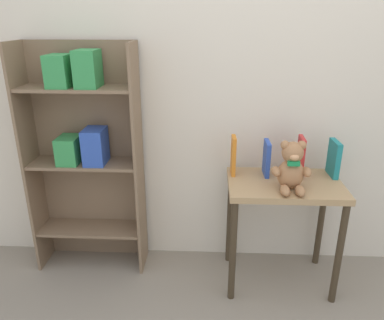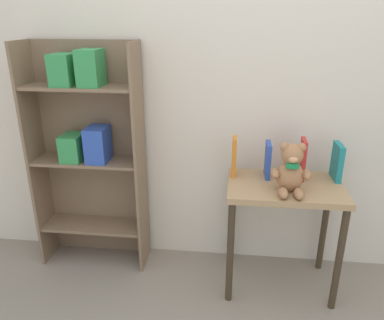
{
  "view_description": "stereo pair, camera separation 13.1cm",
  "coord_description": "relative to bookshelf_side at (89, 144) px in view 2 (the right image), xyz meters",
  "views": [
    {
      "loc": [
        -0.22,
        -0.82,
        1.57
      ],
      "look_at": [
        -0.32,
        1.22,
        0.79
      ],
      "focal_mm": 35.0,
      "sensor_mm": 36.0,
      "label": 1
    },
    {
      "loc": [
        -0.09,
        -0.81,
        1.57
      ],
      "look_at": [
        -0.32,
        1.22,
        0.79
      ],
      "focal_mm": 35.0,
      "sensor_mm": 36.0,
      "label": 2
    }
  ],
  "objects": [
    {
      "name": "book_standing_red",
      "position": [
        1.31,
        -0.05,
        -0.03
      ],
      "size": [
        0.03,
        0.14,
        0.24
      ],
      "primitive_type": "cube",
      "rotation": [
        0.0,
        0.0,
        -0.04
      ],
      "color": "red",
      "rests_on": "display_table"
    },
    {
      "name": "teddy_bear",
      "position": [
        1.21,
        -0.25,
        -0.02
      ],
      "size": [
        0.21,
        0.19,
        0.28
      ],
      "color": "#A8754C",
      "rests_on": "display_table"
    },
    {
      "name": "book_standing_orange",
      "position": [
        0.91,
        -0.05,
        -0.03
      ],
      "size": [
        0.03,
        0.11,
        0.24
      ],
      "primitive_type": "cube",
      "rotation": [
        0.0,
        0.0,
        0.03
      ],
      "color": "orange",
      "rests_on": "display_table"
    },
    {
      "name": "wall_back",
      "position": [
        0.99,
        0.14,
        0.43
      ],
      "size": [
        4.8,
        0.06,
        2.5
      ],
      "color": "silver",
      "rests_on": "ground_plane"
    },
    {
      "name": "book_standing_blue",
      "position": [
        1.11,
        -0.05,
        -0.04
      ],
      "size": [
        0.03,
        0.14,
        0.21
      ],
      "primitive_type": "cube",
      "rotation": [
        0.0,
        0.0,
        0.01
      ],
      "color": "#2D51B7",
      "rests_on": "display_table"
    },
    {
      "name": "book_standing_teal",
      "position": [
        1.51,
        -0.04,
        -0.04
      ],
      "size": [
        0.04,
        0.15,
        0.22
      ],
      "primitive_type": "cube",
      "rotation": [
        0.0,
        0.0,
        0.03
      ],
      "color": "teal",
      "rests_on": "display_table"
    },
    {
      "name": "display_table",
      "position": [
        1.21,
        -0.16,
        -0.26
      ],
      "size": [
        0.65,
        0.43,
        0.68
      ],
      "color": "tan",
      "rests_on": "ground_plane"
    },
    {
      "name": "bookshelf_side",
      "position": [
        0.0,
        0.0,
        0.0
      ],
      "size": [
        0.69,
        0.25,
        1.45
      ],
      "color": "#7F664C",
      "rests_on": "ground_plane"
    }
  ]
}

